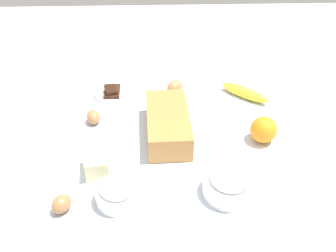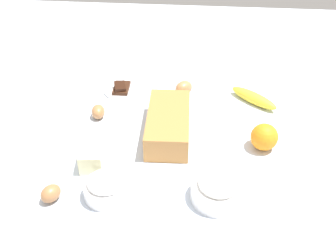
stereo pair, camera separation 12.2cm
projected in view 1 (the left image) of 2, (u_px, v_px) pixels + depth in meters
ground_plane at (168, 139)px, 1.26m from camera, size 2.40×2.40×0.02m
loaf_pan at (168, 123)px, 1.23m from camera, size 0.28×0.14×0.08m
flour_bowl at (229, 184)px, 1.03m from camera, size 0.14×0.14×0.07m
sugar_bowl at (118, 192)px, 1.01m from camera, size 0.12×0.12×0.07m
banana at (245, 93)px, 1.42m from camera, size 0.16×0.17×0.04m
orange_fruit at (264, 130)px, 1.21m from camera, size 0.08×0.08×0.08m
butter_block at (97, 163)px, 1.10m from camera, size 0.10×0.08×0.06m
egg_near_butter at (175, 87)px, 1.44m from camera, size 0.09×0.09×0.05m
egg_beside_bowl at (93, 117)px, 1.30m from camera, size 0.07×0.06×0.04m
egg_loose at (62, 204)px, 0.99m from camera, size 0.07×0.07×0.04m
chocolate_plate at (112, 93)px, 1.44m from camera, size 0.13×0.13×0.03m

